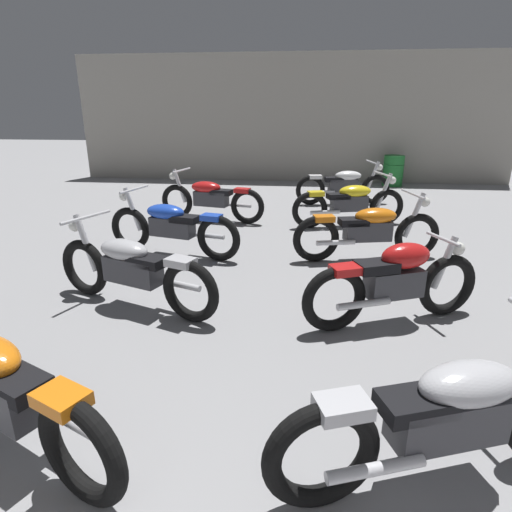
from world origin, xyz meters
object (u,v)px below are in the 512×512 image
at_px(motorcycle_left_row_4, 210,198).
at_px(motorcycle_left_row_3, 171,226).
at_px(motorcycle_right_row_4, 350,202).
at_px(motorcycle_left_row_2, 132,268).
at_px(motorcycle_right_row_2, 395,281).
at_px(motorcycle_right_row_3, 369,230).
at_px(motorcycle_right_row_1, 450,416).
at_px(motorcycle_right_row_5, 344,185).
at_px(oil_drum, 393,171).

bearing_deg(motorcycle_left_row_4, motorcycle_left_row_3, -93.44).
height_order(motorcycle_left_row_4, motorcycle_right_row_4, same).
xyz_separation_m(motorcycle_left_row_2, motorcycle_left_row_4, (0.02, 3.87, 0.00)).
relative_size(motorcycle_left_row_2, motorcycle_right_row_2, 1.11).
bearing_deg(motorcycle_right_row_4, motorcycle_right_row_2, -88.53).
bearing_deg(motorcycle_left_row_2, motorcycle_left_row_3, 93.59).
bearing_deg(motorcycle_left_row_4, motorcycle_left_row_2, -90.22).
distance_m(motorcycle_left_row_4, motorcycle_right_row_3, 3.39).
bearing_deg(motorcycle_right_row_3, motorcycle_right_row_1, -90.95).
xyz_separation_m(motorcycle_right_row_1, motorcycle_right_row_2, (0.07, 1.99, 0.01)).
height_order(motorcycle_right_row_2, motorcycle_right_row_5, motorcycle_right_row_5).
height_order(motorcycle_left_row_3, motorcycle_right_row_5, same).
bearing_deg(motorcycle_right_row_3, motorcycle_left_row_3, -177.81).
relative_size(motorcycle_left_row_4, motorcycle_right_row_1, 1.03).
bearing_deg(motorcycle_right_row_1, motorcycle_right_row_3, 89.05).
bearing_deg(motorcycle_right_row_1, motorcycle_left_row_3, 126.36).
distance_m(motorcycle_right_row_1, motorcycle_right_row_2, 1.99).
height_order(motorcycle_left_row_3, motorcycle_right_row_3, same).
distance_m(motorcycle_left_row_4, motorcycle_right_row_4, 2.65).
relative_size(motorcycle_right_row_2, motorcycle_right_row_5, 0.86).
bearing_deg(motorcycle_right_row_2, oil_drum, 79.71).
distance_m(motorcycle_right_row_2, motorcycle_right_row_5, 5.74).
xyz_separation_m(motorcycle_left_row_3, motorcycle_right_row_2, (2.88, -1.82, 0.01)).
height_order(motorcycle_left_row_2, motorcycle_right_row_5, same).
distance_m(motorcycle_right_row_2, motorcycle_right_row_3, 1.93).
bearing_deg(oil_drum, motorcycle_right_row_4, -109.40).
xyz_separation_m(motorcycle_right_row_3, motorcycle_right_row_4, (-0.09, 1.88, 0.00)).
relative_size(motorcycle_right_row_1, motorcycle_right_row_4, 0.99).
relative_size(motorcycle_right_row_3, oil_drum, 2.52).
bearing_deg(motorcycle_left_row_3, motorcycle_right_row_1, -53.64).
bearing_deg(motorcycle_right_row_4, oil_drum, 70.60).
bearing_deg(motorcycle_right_row_2, motorcycle_right_row_5, 90.58).
distance_m(motorcycle_left_row_3, motorcycle_left_row_4, 2.10).
relative_size(motorcycle_left_row_3, motorcycle_right_row_4, 1.01).
distance_m(motorcycle_left_row_3, motorcycle_right_row_2, 3.41).
xyz_separation_m(motorcycle_left_row_2, oil_drum, (4.30, 8.39, -0.03)).
height_order(motorcycle_left_row_3, oil_drum, motorcycle_left_row_3).
xyz_separation_m(motorcycle_right_row_2, motorcycle_right_row_3, (-0.00, 1.93, -0.01)).
xyz_separation_m(motorcycle_right_row_1, oil_drum, (1.60, 10.43, -0.03)).
xyz_separation_m(motorcycle_left_row_2, motorcycle_right_row_4, (2.67, 3.76, 0.00)).
bearing_deg(motorcycle_right_row_4, motorcycle_right_row_3, -87.15).
bearing_deg(oil_drum, motorcycle_left_row_2, -117.13).
relative_size(motorcycle_left_row_2, motorcycle_left_row_4, 0.97).
height_order(motorcycle_right_row_2, motorcycle_right_row_3, motorcycle_right_row_3).
height_order(motorcycle_left_row_4, oil_drum, motorcycle_left_row_4).
distance_m(motorcycle_right_row_1, motorcycle_right_row_4, 5.80).
bearing_deg(motorcycle_right_row_5, motorcycle_right_row_3, -89.20).
height_order(motorcycle_left_row_4, motorcycle_right_row_2, motorcycle_left_row_4).
xyz_separation_m(motorcycle_right_row_1, motorcycle_right_row_5, (0.01, 7.73, 0.00)).
bearing_deg(motorcycle_left_row_3, motorcycle_right_row_5, 54.27).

